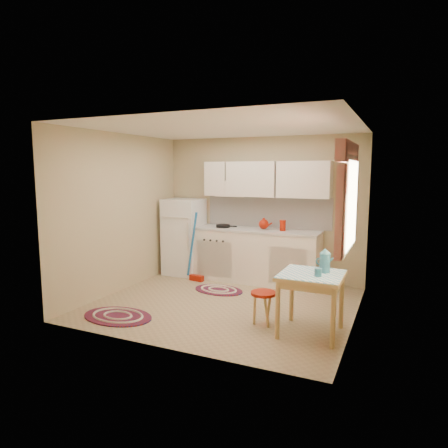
{
  "coord_description": "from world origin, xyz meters",
  "views": [
    {
      "loc": [
        2.3,
        -5.09,
        1.92
      ],
      "look_at": [
        -0.12,
        0.25,
        1.13
      ],
      "focal_mm": 32.0,
      "sensor_mm": 36.0,
      "label": 1
    }
  ],
  "objects_px": {
    "fridge": "(184,237)",
    "stool": "(263,308)",
    "base_cabinets": "(254,256)",
    "table": "(311,304)"
  },
  "relations": [
    {
      "from": "fridge",
      "to": "stool",
      "type": "height_order",
      "value": "fridge"
    },
    {
      "from": "fridge",
      "to": "base_cabinets",
      "type": "distance_m",
      "value": 1.39
    },
    {
      "from": "fridge",
      "to": "table",
      "type": "distance_m",
      "value": 3.3
    },
    {
      "from": "base_cabinets",
      "to": "stool",
      "type": "distance_m",
      "value": 1.99
    },
    {
      "from": "fridge",
      "to": "base_cabinets",
      "type": "relative_size",
      "value": 0.62
    },
    {
      "from": "base_cabinets",
      "to": "table",
      "type": "relative_size",
      "value": 3.12
    },
    {
      "from": "base_cabinets",
      "to": "stool",
      "type": "relative_size",
      "value": 5.36
    },
    {
      "from": "fridge",
      "to": "stool",
      "type": "bearing_deg",
      "value": -39.37
    },
    {
      "from": "fridge",
      "to": "table",
      "type": "height_order",
      "value": "fridge"
    },
    {
      "from": "fridge",
      "to": "base_cabinets",
      "type": "xyz_separation_m",
      "value": [
        1.36,
        0.05,
        -0.26
      ]
    }
  ]
}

